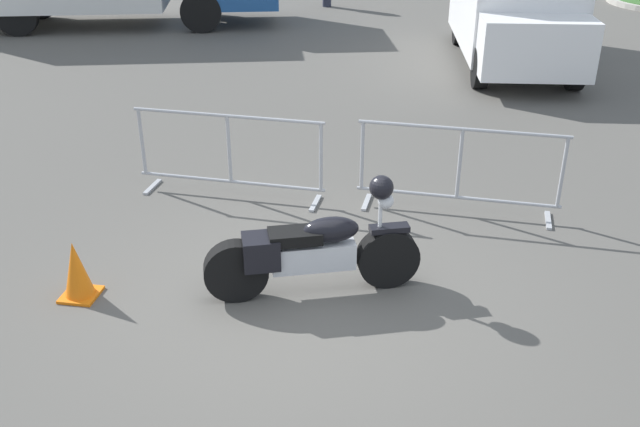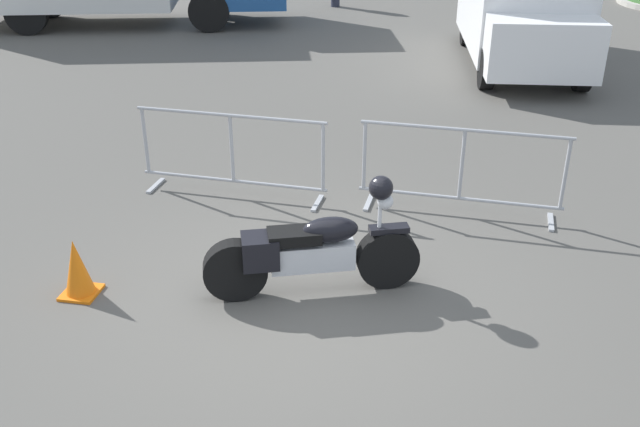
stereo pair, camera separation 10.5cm
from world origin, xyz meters
TOP-DOWN VIEW (x-y plane):
  - ground_plane at (0.00, 0.00)m, footprint 120.00×120.00m
  - motorcycle at (0.10, 0.21)m, footprint 2.03×0.84m
  - crowd_barrier_near at (-1.28, 2.17)m, footprint 2.38×0.57m
  - crowd_barrier_far at (1.47, 2.17)m, footprint 2.38×0.57m
  - delivery_van at (2.55, 9.27)m, footprint 2.45×5.17m
  - traffic_cone at (-2.11, -0.24)m, footprint 0.34×0.34m

SIDE VIEW (x-z plane):
  - ground_plane at x=0.00m, z-range 0.00..0.00m
  - traffic_cone at x=-2.11m, z-range -0.01..0.58m
  - motorcycle at x=0.10m, z-range -0.14..1.04m
  - crowd_barrier_near at x=-1.28m, z-range 0.02..1.09m
  - crowd_barrier_far at x=1.47m, z-range 0.02..1.09m
  - delivery_van at x=2.55m, z-range 0.09..2.40m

